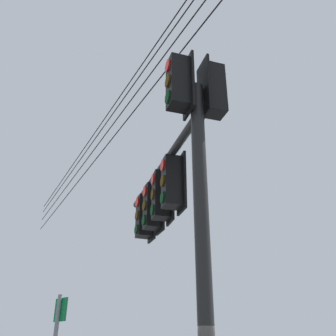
{
  "coord_description": "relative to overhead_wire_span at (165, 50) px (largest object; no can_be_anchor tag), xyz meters",
  "views": [
    {
      "loc": [
        3.96,
        -0.41,
        2.2
      ],
      "look_at": [
        -2.12,
        -0.82,
        5.21
      ],
      "focal_mm": 40.64,
      "sensor_mm": 36.0,
      "label": 1
    }
  ],
  "objects": [
    {
      "name": "signal_mast_assembly",
      "position": [
        -0.12,
        0.17,
        -2.96
      ],
      "size": [
        3.96,
        1.99,
        6.46
      ],
      "color": "black",
      "rests_on": "ground"
    },
    {
      "name": "overhead_wire_span",
      "position": [
        0.0,
        0.0,
        0.0
      ],
      "size": [
        20.23,
        12.51,
        1.38
      ],
      "color": "black"
    }
  ]
}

